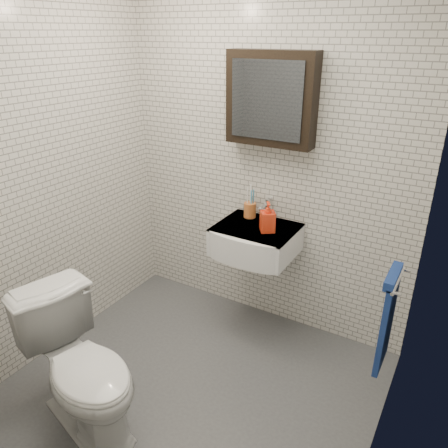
{
  "coord_description": "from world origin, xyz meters",
  "views": [
    {
      "loc": [
        1.27,
        -1.74,
        2.11
      ],
      "look_at": [
        -0.02,
        0.45,
        0.98
      ],
      "focal_mm": 35.0,
      "sensor_mm": 36.0,
      "label": 1
    }
  ],
  "objects": [
    {
      "name": "ground",
      "position": [
        0.0,
        0.0,
        0.01
      ],
      "size": [
        2.2,
        2.0,
        0.01
      ],
      "primitive_type": "cube",
      "color": "#484B4F",
      "rests_on": "ground"
    },
    {
      "name": "room_shell",
      "position": [
        0.0,
        0.0,
        1.47
      ],
      "size": [
        2.22,
        2.02,
        2.51
      ],
      "color": "silver",
      "rests_on": "ground"
    },
    {
      "name": "washbasin",
      "position": [
        0.05,
        0.73,
        0.76
      ],
      "size": [
        0.55,
        0.5,
        0.2
      ],
      "color": "white",
      "rests_on": "room_shell"
    },
    {
      "name": "faucet",
      "position": [
        0.05,
        0.93,
        0.92
      ],
      "size": [
        0.06,
        0.2,
        0.15
      ],
      "color": "silver",
      "rests_on": "washbasin"
    },
    {
      "name": "mirror_cabinet",
      "position": [
        0.05,
        0.93,
        1.7
      ],
      "size": [
        0.6,
        0.15,
        0.6
      ],
      "color": "black",
      "rests_on": "room_shell"
    },
    {
      "name": "towel_rail",
      "position": [
        1.04,
        0.35,
        0.72
      ],
      "size": [
        0.09,
        0.3,
        0.58
      ],
      "color": "silver",
      "rests_on": "room_shell"
    },
    {
      "name": "toothbrush_cup",
      "position": [
        -0.07,
        0.91,
        0.91
      ],
      "size": [
        0.09,
        0.09,
        0.24
      ],
      "rotation": [
        0.0,
        0.0,
        0.02
      ],
      "color": "#C46831",
      "rests_on": "washbasin"
    },
    {
      "name": "soap_bottle",
      "position": [
        0.14,
        0.75,
        0.95
      ],
      "size": [
        0.13,
        0.13,
        0.21
      ],
      "primitive_type": "imported",
      "rotation": [
        0.0,
        0.0,
        0.62
      ],
      "color": "#E94A18",
      "rests_on": "washbasin"
    },
    {
      "name": "toilet",
      "position": [
        -0.35,
        -0.52,
        0.4
      ],
      "size": [
        0.88,
        0.64,
        0.81
      ],
      "primitive_type": "imported",
      "rotation": [
        0.0,
        0.0,
        1.3
      ],
      "color": "white",
      "rests_on": "ground"
    }
  ]
}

